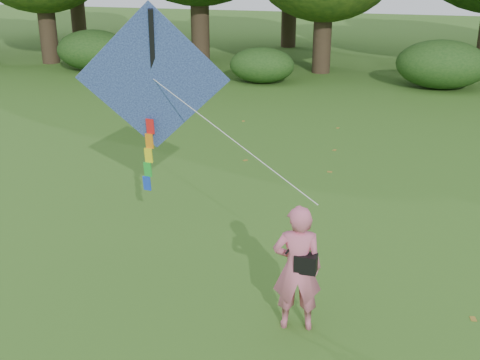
# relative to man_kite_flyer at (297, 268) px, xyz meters

# --- Properties ---
(ground) EXTENTS (100.00, 100.00, 0.00)m
(ground) POSITION_rel_man_kite_flyer_xyz_m (-0.59, -0.40, -0.92)
(ground) COLOR #265114
(ground) RESTS_ON ground
(man_kite_flyer) EXTENTS (0.75, 0.57, 1.84)m
(man_kite_flyer) POSITION_rel_man_kite_flyer_xyz_m (0.00, 0.00, 0.00)
(man_kite_flyer) COLOR #D1627F
(man_kite_flyer) RESTS_ON ground
(crossbody_bag) EXTENTS (0.43, 0.20, 0.72)m
(crossbody_bag) POSITION_rel_man_kite_flyer_xyz_m (0.12, -0.03, 0.12)
(crossbody_bag) COLOR black
(crossbody_bag) RESTS_ON ground
(flying_kite) EXTENTS (4.27, 2.21, 3.23)m
(flying_kite) POSITION_rel_man_kite_flyer_xyz_m (-2.79, 1.80, 2.07)
(flying_kite) COLOR #2568A3
(flying_kite) RESTS_ON ground
(shrub_band) EXTENTS (39.15, 3.22, 1.88)m
(shrub_band) POSITION_rel_man_kite_flyer_xyz_m (-1.31, 17.20, -0.07)
(shrub_band) COLOR #264919
(shrub_band) RESTS_ON ground
(fallen_leaves) EXTENTS (9.98, 13.75, 0.01)m
(fallen_leaves) POSITION_rel_man_kite_flyer_xyz_m (0.22, 4.44, -0.92)
(fallen_leaves) COLOR olive
(fallen_leaves) RESTS_ON ground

